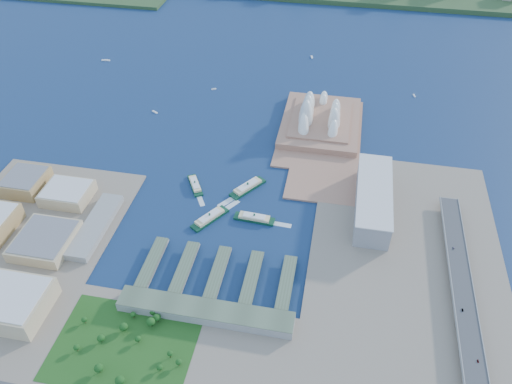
% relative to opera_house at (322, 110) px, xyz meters
% --- Properties ---
extents(ground, '(3000.00, 3000.00, 0.00)m').
position_rel_opera_house_xyz_m(ground, '(-105.00, -280.00, -32.00)').
color(ground, '#0F2046').
rests_on(ground, ground).
extents(west_land, '(220.00, 390.00, 3.00)m').
position_rel_opera_house_xyz_m(west_land, '(-355.00, -385.00, -30.50)').
color(west_land, gray).
rests_on(west_land, ground).
extents(south_land, '(720.00, 180.00, 3.00)m').
position_rel_opera_house_xyz_m(south_land, '(-105.00, -490.00, -30.50)').
color(south_land, gray).
rests_on(south_land, ground).
extents(east_land, '(240.00, 500.00, 3.00)m').
position_rel_opera_house_xyz_m(east_land, '(135.00, -330.00, -30.50)').
color(east_land, gray).
rests_on(east_land, ground).
extents(peninsula, '(135.00, 220.00, 3.00)m').
position_rel_opera_house_xyz_m(peninsula, '(2.50, -20.00, -30.50)').
color(peninsula, '#9F6F57').
rests_on(peninsula, ground).
extents(opera_house, '(134.00, 180.00, 58.00)m').
position_rel_opera_house_xyz_m(opera_house, '(0.00, 0.00, 0.00)').
color(opera_house, white).
rests_on(opera_house, peninsula).
extents(toaster_building, '(45.00, 155.00, 35.00)m').
position_rel_opera_house_xyz_m(toaster_building, '(90.00, -200.00, -11.50)').
color(toaster_building, gray).
rests_on(toaster_building, east_land).
extents(expressway, '(26.00, 340.00, 11.85)m').
position_rel_opera_house_xyz_m(expressway, '(195.00, -340.00, -23.07)').
color(expressway, gray).
rests_on(expressway, east_land).
extents(west_buildings, '(200.00, 280.00, 27.00)m').
position_rel_opera_house_xyz_m(west_buildings, '(-355.00, -350.00, -15.50)').
color(west_buildings, '#A58652').
rests_on(west_buildings, west_land).
extents(ferry_wharves, '(184.00, 90.00, 9.30)m').
position_rel_opera_house_xyz_m(ferry_wharves, '(-91.00, -355.00, -27.35)').
color(ferry_wharves, '#4B5A44').
rests_on(ferry_wharves, ground).
extents(terminal_building, '(200.00, 28.00, 12.00)m').
position_rel_opera_house_xyz_m(terminal_building, '(-90.00, -415.00, -23.00)').
color(terminal_building, gray).
rests_on(terminal_building, south_land).
extents(park, '(150.00, 110.00, 16.00)m').
position_rel_opera_house_xyz_m(park, '(-165.00, -470.00, -21.00)').
color(park, '#194714').
rests_on(park, south_land).
extents(ferry_a, '(35.67, 49.70, 9.44)m').
position_rel_opera_house_xyz_m(ferry_a, '(-166.34, -196.26, -27.28)').
color(ferry_a, '#0E3A23').
rests_on(ferry_a, ground).
extents(ferry_b, '(47.80, 58.72, 11.52)m').
position_rel_opera_house_xyz_m(ferry_b, '(-88.63, -187.61, -26.24)').
color(ferry_b, '#0E3A23').
rests_on(ferry_b, ground).
extents(ferry_c, '(44.87, 57.51, 11.14)m').
position_rel_opera_house_xyz_m(ferry_c, '(-126.50, -261.07, -26.43)').
color(ferry_c, '#0E3A23').
rests_on(ferry_c, ground).
extents(ferry_d, '(56.66, 17.52, 10.57)m').
position_rel_opera_house_xyz_m(ferry_d, '(-66.66, -249.71, -26.71)').
color(ferry_d, '#0E3A23').
rests_on(ferry_d, ground).
extents(boat_a, '(12.46, 8.72, 2.41)m').
position_rel_opera_house_xyz_m(boat_a, '(-295.07, -11.92, -30.80)').
color(boat_a, white).
rests_on(boat_a, ground).
extents(boat_b, '(9.47, 6.80, 2.43)m').
position_rel_opera_house_xyz_m(boat_b, '(-212.19, 88.16, -30.79)').
color(boat_b, white).
rests_on(boat_b, ground).
extents(boat_c, '(5.24, 10.63, 2.30)m').
position_rel_opera_house_xyz_m(boat_c, '(164.00, 136.53, -30.85)').
color(boat_c, white).
rests_on(boat_c, ground).
extents(boat_d, '(17.81, 6.09, 2.95)m').
position_rel_opera_house_xyz_m(boat_d, '(-466.30, 163.20, -30.53)').
color(boat_d, white).
rests_on(boat_d, ground).
extents(boat_e, '(6.30, 12.38, 2.91)m').
position_rel_opera_house_xyz_m(boat_e, '(-42.32, 260.55, -30.55)').
color(boat_e, white).
rests_on(boat_e, ground).
extents(car_a, '(1.40, 3.48, 1.18)m').
position_rel_opera_house_xyz_m(car_a, '(199.00, -424.70, -16.56)').
color(car_a, slate).
rests_on(car_a, expressway).
extents(car_b, '(1.40, 4.03, 1.33)m').
position_rel_opera_house_xyz_m(car_b, '(191.00, -362.83, -16.49)').
color(car_b, slate).
rests_on(car_b, expressway).
extents(car_c, '(1.71, 4.21, 1.22)m').
position_rel_opera_house_xyz_m(car_c, '(191.00, -268.07, -16.54)').
color(car_c, slate).
rests_on(car_c, expressway).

